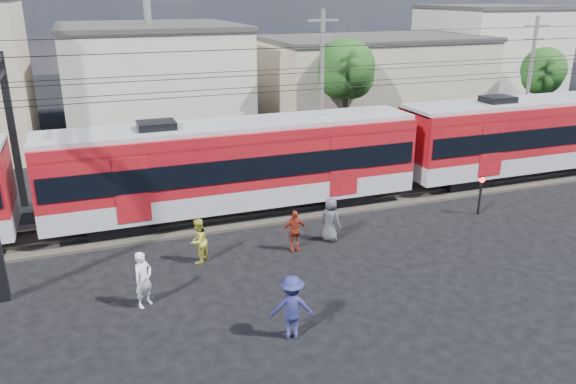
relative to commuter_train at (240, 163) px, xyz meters
name	(u,v)px	position (x,y,z in m)	size (l,w,h in m)	color
ground	(334,297)	(0.85, -8.00, -2.40)	(120.00, 120.00, 0.00)	black
track_bed	(260,211)	(0.85, 0.00, -2.34)	(70.00, 3.40, 0.12)	#2D2823
rail_near	(265,214)	(0.85, -0.75, -2.22)	(70.00, 0.12, 0.12)	#59544C
rail_far	(255,203)	(0.85, 0.75, -2.22)	(70.00, 0.12, 0.12)	#59544C
commuter_train	(240,163)	(0.00, 0.00, 0.00)	(50.30, 3.08, 4.17)	black
catenary	(35,113)	(-7.80, 0.00, 2.73)	(70.00, 9.30, 7.52)	black
building_midwest	(152,77)	(-1.15, 19.00, 1.25)	(12.24, 12.24, 7.30)	beige
building_mideast	(370,78)	(14.85, 16.00, 0.75)	(16.32, 10.20, 6.30)	tan
building_east	(487,53)	(28.85, 20.00, 1.75)	(10.20, 10.20, 8.30)	beige
utility_pole_mid	(322,82)	(6.85, 7.00, 2.13)	(1.80, 0.24, 8.50)	slate
utility_pole_east	(530,77)	(20.85, 6.00, 1.88)	(1.80, 0.24, 8.00)	slate
tree_near	(348,71)	(10.04, 10.09, 2.26)	(3.82, 3.64, 6.72)	#382619
tree_far	(544,72)	(25.04, 9.09, 1.59)	(3.36, 3.12, 5.76)	#382619
pedestrian_a	(143,279)	(-4.95, -6.40, -1.49)	(0.67, 0.44, 1.83)	white
pedestrian_b	(198,241)	(-2.73, -3.99, -1.56)	(0.82, 0.64, 1.68)	gold
pedestrian_c	(292,307)	(-1.21, -9.61, -1.44)	(1.24, 0.71, 1.92)	navy
pedestrian_d	(294,231)	(0.89, -4.30, -1.58)	(0.96, 0.40, 1.65)	maroon
pedestrian_e	(330,220)	(2.56, -3.90, -1.51)	(0.87, 0.57, 1.78)	#48474C
crossing_signal	(481,188)	(9.92, -3.64, -1.16)	(0.26, 0.26, 1.79)	black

